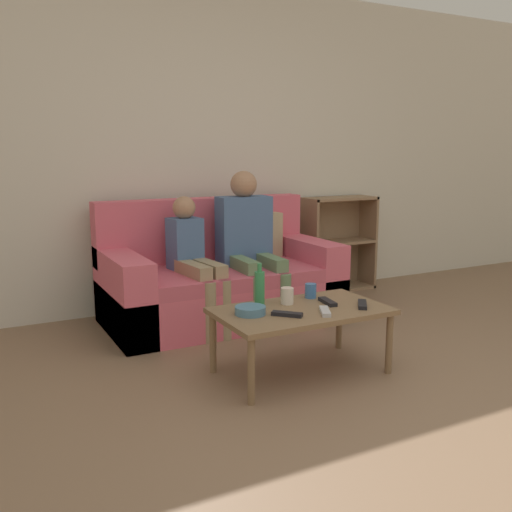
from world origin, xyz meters
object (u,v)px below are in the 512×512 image
tv_remote_3 (325,311)px  person_child (194,256)px  person_adult (248,235)px  tv_remote_1 (328,302)px  bookshelf (333,252)px  tv_remote_2 (362,304)px  cup_near (287,296)px  couch (220,281)px  bottle (260,287)px  coffee_table (301,315)px  snack_bowl (250,310)px  tv_remote_0 (287,314)px  cup_far (311,291)px

tv_remote_3 → person_child: bearing=131.3°
person_adult → tv_remote_1: 1.14m
bookshelf → person_adult: person_adult is taller
person_child → tv_remote_2: person_child is taller
bookshelf → person_child: 1.67m
bookshelf → cup_near: (-1.37, -1.47, 0.08)m
couch → bottle: 1.07m
bottle → coffee_table: bearing=-48.0°
cup_near → tv_remote_2: 0.44m
tv_remote_1 → tv_remote_2: same height
coffee_table → bottle: bearing=132.0°
bookshelf → person_adult: 1.25m
coffee_table → tv_remote_3: (0.07, -0.14, 0.05)m
person_child → snack_bowl: size_ratio=5.56×
person_adult → tv_remote_2: 1.28m
bookshelf → coffee_table: bookshelf is taller
bookshelf → person_child: size_ratio=0.90×
coffee_table → bottle: 0.29m
cup_near → bottle: (-0.15, 0.06, 0.06)m
tv_remote_3 → tv_remote_1: bearing=79.1°
coffee_table → tv_remote_0: (-0.15, -0.09, 0.05)m
coffee_table → person_adult: 1.19m
cup_far → bookshelf: bearing=50.4°
couch → bookshelf: (1.32, 0.38, 0.06)m
tv_remote_3 → coffee_table: bearing=142.8°
couch → coffee_table: 1.22m
cup_near → snack_bowl: size_ratio=0.57×
couch → snack_bowl: size_ratio=10.03×
couch → tv_remote_3: (0.04, -1.36, 0.10)m
bookshelf → tv_remote_0: size_ratio=5.54×
coffee_table → tv_remote_3: 0.16m
couch → tv_remote_2: size_ratio=10.43×
tv_remote_0 → cup_far: bearing=-4.9°
bottle → tv_remote_1: bearing=-24.4°
coffee_table → tv_remote_3: bearing=-64.7°
couch → tv_remote_1: couch is taller
cup_near → tv_remote_1: 0.24m
bookshelf → snack_bowl: size_ratio=5.01×
tv_remote_1 → cup_far: bearing=105.4°
bookshelf → tv_remote_0: 2.25m
person_child → bottle: bearing=-91.7°
coffee_table → cup_near: 0.16m
person_child → tv_remote_3: (0.30, -1.22, -0.14)m
tv_remote_0 → couch: bearing=37.9°
person_child → couch: bearing=22.6°
bottle → cup_far: bearing=-1.5°
tv_remote_1 → bookshelf: bearing=62.8°
couch → bottle: bearing=-101.1°
tv_remote_0 → snack_bowl: size_ratio=0.90×
bottle → bookshelf: bearing=42.8°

